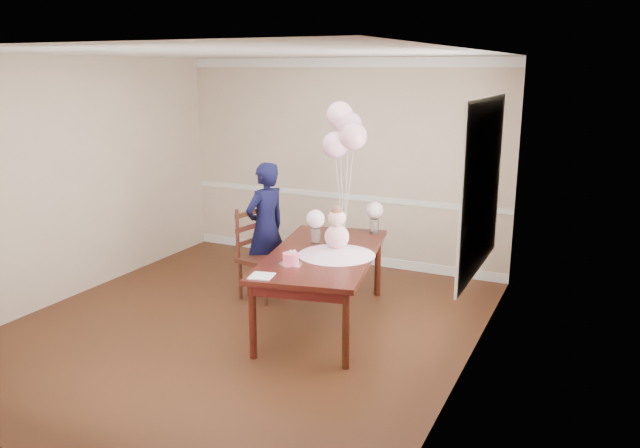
% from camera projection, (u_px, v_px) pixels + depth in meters
% --- Properties ---
extents(floor, '(4.50, 5.00, 0.00)m').
position_uv_depth(floor, '(242.00, 326.00, 6.36)').
color(floor, '#32180C').
rests_on(floor, ground).
extents(ceiling, '(4.50, 5.00, 0.02)m').
position_uv_depth(ceiling, '(233.00, 53.00, 5.70)').
color(ceiling, white).
rests_on(ceiling, wall_back).
extents(wall_back, '(4.50, 0.02, 2.70)m').
position_uv_depth(wall_back, '(341.00, 162.00, 8.23)').
color(wall_back, tan).
rests_on(wall_back, floor).
extents(wall_front, '(4.50, 0.02, 2.70)m').
position_uv_depth(wall_front, '(18.00, 271.00, 3.84)').
color(wall_front, tan).
rests_on(wall_front, floor).
extents(wall_left, '(0.02, 5.00, 2.70)m').
position_uv_depth(wall_left, '(67.00, 180.00, 6.97)').
color(wall_left, tan).
rests_on(wall_left, floor).
extents(wall_right, '(0.02, 5.00, 2.70)m').
position_uv_depth(wall_right, '(471.00, 221.00, 5.10)').
color(wall_right, tan).
rests_on(wall_right, floor).
extents(chair_rail_trim, '(4.50, 0.02, 0.07)m').
position_uv_depth(chair_rail_trim, '(340.00, 196.00, 8.33)').
color(chair_rail_trim, silver).
rests_on(chair_rail_trim, wall_back).
extents(crown_molding, '(4.50, 0.02, 0.12)m').
position_uv_depth(crown_molding, '(341.00, 62.00, 7.90)').
color(crown_molding, silver).
rests_on(crown_molding, wall_back).
extents(baseboard_trim, '(4.50, 0.02, 0.12)m').
position_uv_depth(baseboard_trim, '(340.00, 256.00, 8.53)').
color(baseboard_trim, silver).
rests_on(baseboard_trim, floor).
extents(window_frame, '(0.02, 1.66, 1.56)m').
position_uv_depth(window_frame, '(482.00, 186.00, 5.50)').
color(window_frame, silver).
rests_on(window_frame, wall_right).
extents(window_blinds, '(0.01, 1.50, 1.40)m').
position_uv_depth(window_blinds, '(480.00, 186.00, 5.51)').
color(window_blinds, white).
rests_on(window_blinds, wall_right).
extents(dining_table_top, '(1.41, 2.20, 0.05)m').
position_uv_depth(dining_table_top, '(323.00, 255.00, 6.28)').
color(dining_table_top, black).
rests_on(dining_table_top, table_leg_fl).
extents(table_apron, '(1.29, 2.08, 0.10)m').
position_uv_depth(table_apron, '(323.00, 262.00, 6.30)').
color(table_apron, black).
rests_on(table_apron, table_leg_fl).
extents(table_leg_fl, '(0.08, 0.08, 0.71)m').
position_uv_depth(table_leg_fl, '(253.00, 321.00, 5.59)').
color(table_leg_fl, black).
rests_on(table_leg_fl, floor).
extents(table_leg_fr, '(0.08, 0.08, 0.71)m').
position_uv_depth(table_leg_fr, '(346.00, 331.00, 5.40)').
color(table_leg_fr, black).
rests_on(table_leg_fr, floor).
extents(table_leg_bl, '(0.08, 0.08, 0.71)m').
position_uv_depth(table_leg_bl, '(306.00, 260.00, 7.36)').
color(table_leg_bl, black).
rests_on(table_leg_bl, floor).
extents(table_leg_br, '(0.08, 0.08, 0.71)m').
position_uv_depth(table_leg_br, '(378.00, 266.00, 7.16)').
color(table_leg_br, black).
rests_on(table_leg_br, floor).
extents(baby_skirt, '(0.91, 0.91, 0.10)m').
position_uv_depth(baby_skirt, '(337.00, 250.00, 6.18)').
color(baby_skirt, '#EBADD5').
rests_on(baby_skirt, dining_table_top).
extents(baby_torso, '(0.24, 0.24, 0.24)m').
position_uv_depth(baby_torso, '(337.00, 237.00, 6.15)').
color(baby_torso, pink).
rests_on(baby_torso, baby_skirt).
extents(baby_head, '(0.17, 0.17, 0.17)m').
position_uv_depth(baby_head, '(337.00, 218.00, 6.10)').
color(baby_head, '#FCBCAE').
rests_on(baby_head, baby_torso).
extents(baby_hair, '(0.12, 0.12, 0.12)m').
position_uv_depth(baby_hair, '(337.00, 212.00, 6.09)').
color(baby_hair, brown).
rests_on(baby_hair, baby_head).
extents(cake_platter, '(0.26, 0.26, 0.01)m').
position_uv_depth(cake_platter, '(291.00, 264.00, 5.89)').
color(cake_platter, silver).
rests_on(cake_platter, dining_table_top).
extents(birthday_cake, '(0.18, 0.18, 0.10)m').
position_uv_depth(birthday_cake, '(291.00, 258.00, 5.88)').
color(birthday_cake, '#F54D72').
rests_on(birthday_cake, cake_platter).
extents(cake_flower_a, '(0.03, 0.03, 0.03)m').
position_uv_depth(cake_flower_a, '(291.00, 252.00, 5.86)').
color(cake_flower_a, silver).
rests_on(cake_flower_a, birthday_cake).
extents(cake_flower_b, '(0.03, 0.03, 0.03)m').
position_uv_depth(cake_flower_b, '(294.00, 251.00, 5.88)').
color(cake_flower_b, silver).
rests_on(cake_flower_b, birthday_cake).
extents(rose_vase_near, '(0.12, 0.12, 0.16)m').
position_uv_depth(rose_vase_near, '(316.00, 236.00, 6.58)').
color(rose_vase_near, white).
rests_on(rose_vase_near, dining_table_top).
extents(roses_near, '(0.19, 0.19, 0.19)m').
position_uv_depth(roses_near, '(316.00, 219.00, 6.54)').
color(roses_near, white).
rests_on(roses_near, rose_vase_near).
extents(rose_vase_far, '(0.12, 0.12, 0.16)m').
position_uv_depth(rose_vase_far, '(374.00, 226.00, 6.98)').
color(rose_vase_far, silver).
rests_on(rose_vase_far, dining_table_top).
extents(roses_far, '(0.19, 0.19, 0.19)m').
position_uv_depth(roses_far, '(375.00, 210.00, 6.94)').
color(roses_far, beige).
rests_on(roses_far, rose_vase_far).
extents(napkin, '(0.24, 0.24, 0.01)m').
position_uv_depth(napkin, '(262.00, 276.00, 5.54)').
color(napkin, white).
rests_on(napkin, dining_table_top).
extents(balloon_weight, '(0.05, 0.05, 0.02)m').
position_uv_depth(balloon_weight, '(344.00, 238.00, 6.78)').
color(balloon_weight, silver).
rests_on(balloon_weight, dining_table_top).
extents(balloon_a, '(0.28, 0.28, 0.28)m').
position_uv_depth(balloon_a, '(335.00, 145.00, 6.56)').
color(balloon_a, '#F0AACE').
rests_on(balloon_a, balloon_ribbon_a).
extents(balloon_b, '(0.28, 0.28, 0.28)m').
position_uv_depth(balloon_b, '(353.00, 136.00, 6.44)').
color(balloon_b, '#E19FAD').
rests_on(balloon_b, balloon_ribbon_b).
extents(balloon_c, '(0.28, 0.28, 0.28)m').
position_uv_depth(balloon_c, '(349.00, 125.00, 6.58)').
color(balloon_c, '#DA9AB0').
rests_on(balloon_c, balloon_ribbon_c).
extents(balloon_d, '(0.28, 0.28, 0.28)m').
position_uv_depth(balloon_d, '(340.00, 115.00, 6.59)').
color(balloon_d, '#FFB4CC').
rests_on(balloon_d, balloon_ribbon_d).
extents(balloon_ribbon_a, '(0.09, 0.02, 0.85)m').
position_uv_depth(balloon_ribbon_a, '(340.00, 199.00, 6.69)').
color(balloon_ribbon_a, silver).
rests_on(balloon_ribbon_a, balloon_weight).
extents(balloon_ribbon_b, '(0.11, 0.03, 0.95)m').
position_uv_depth(balloon_ribbon_b, '(348.00, 195.00, 6.63)').
color(balloon_ribbon_b, white).
rests_on(balloon_ribbon_b, balloon_weight).
extents(balloon_ribbon_c, '(0.01, 0.10, 1.05)m').
position_uv_depth(balloon_ribbon_c, '(346.00, 189.00, 6.70)').
color(balloon_ribbon_c, white).
rests_on(balloon_ribbon_c, balloon_weight).
extents(balloon_ribbon_d, '(0.10, 0.09, 1.15)m').
position_uv_depth(balloon_ribbon_d, '(342.00, 184.00, 6.70)').
color(balloon_ribbon_d, white).
rests_on(balloon_ribbon_d, balloon_weight).
extents(dining_chair_seat, '(0.52, 0.52, 0.05)m').
position_uv_depth(dining_chair_seat, '(263.00, 259.00, 7.05)').
color(dining_chair_seat, '#35150E').
rests_on(dining_chair_seat, chair_leg_fl).
extents(chair_leg_fl, '(0.05, 0.05, 0.44)m').
position_uv_depth(chair_leg_fl, '(240.00, 281.00, 7.07)').
color(chair_leg_fl, black).
rests_on(chair_leg_fl, floor).
extents(chair_leg_fr, '(0.05, 0.05, 0.44)m').
position_uv_depth(chair_leg_fr, '(265.00, 287.00, 6.86)').
color(chair_leg_fr, '#34180E').
rests_on(chair_leg_fr, floor).
extents(chair_leg_bl, '(0.05, 0.05, 0.44)m').
position_uv_depth(chair_leg_bl, '(262.00, 272.00, 7.36)').
color(chair_leg_bl, '#34110E').
rests_on(chair_leg_bl, floor).
extents(chair_leg_br, '(0.05, 0.05, 0.44)m').
position_uv_depth(chair_leg_br, '(286.00, 278.00, 7.15)').
color(chair_leg_br, '#371A0F').
rests_on(chair_leg_br, floor).
extents(chair_back_post_l, '(0.05, 0.05, 0.58)m').
position_uv_depth(chair_back_post_l, '(238.00, 234.00, 6.95)').
color(chair_back_post_l, '#39150F').
rests_on(chair_back_post_l, dining_chair_seat).
extents(chair_back_post_r, '(0.05, 0.05, 0.58)m').
position_uv_depth(chair_back_post_r, '(259.00, 228.00, 7.24)').
color(chair_back_post_r, '#3D1A10').
rests_on(chair_back_post_r, dining_chair_seat).
extents(chair_slat_low, '(0.10, 0.41, 0.05)m').
position_uv_depth(chair_slat_low, '(249.00, 241.00, 7.12)').
color(chair_slat_low, '#3B1810').
rests_on(chair_slat_low, dining_chair_seat).
extents(chair_slat_mid, '(0.10, 0.41, 0.05)m').
position_uv_depth(chair_slat_mid, '(249.00, 228.00, 7.08)').
color(chair_slat_mid, '#38130F').
rests_on(chair_slat_mid, dining_chair_seat).
extents(chair_slat_top, '(0.10, 0.41, 0.05)m').
position_uv_depth(chair_slat_top, '(248.00, 214.00, 7.04)').
color(chair_slat_top, '#341B0E').
rests_on(chair_slat_top, dining_chair_seat).
extents(woman, '(0.53, 0.64, 1.53)m').
position_uv_depth(woman, '(266.00, 228.00, 7.22)').
color(woman, black).
rests_on(woman, floor).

